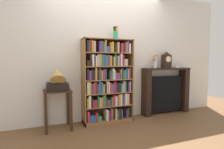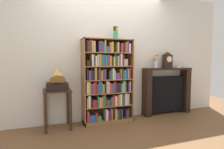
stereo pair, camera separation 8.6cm
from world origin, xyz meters
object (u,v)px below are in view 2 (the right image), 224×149
mantel_clock (167,60)px  teacup_with_saucer (179,67)px  cup_stack (116,33)px  side_table_left (57,101)px  fireplace_mantel (166,91)px  gramophone (57,79)px  bookshelf (107,82)px  flower_vase (156,62)px

mantel_clock → teacup_with_saucer: mantel_clock is taller
cup_stack → side_table_left: cup_stack is taller
fireplace_mantel → side_table_left: bearing=-177.1°
gramophone → teacup_with_saucer: bearing=3.2°
cup_stack → fireplace_mantel: 1.72m
bookshelf → teacup_with_saucer: bearing=1.9°
bookshelf → flower_vase: 1.18m
fireplace_mantel → mantel_clock: bearing=-102.2°
bookshelf → gramophone: size_ratio=3.27×
side_table_left → teacup_with_saucer: size_ratio=5.71×
gramophone → teacup_with_saucer: (2.63, 0.15, 0.18)m
teacup_with_saucer → cup_stack: bearing=-179.0°
side_table_left → mantel_clock: size_ratio=1.91×
side_table_left → mantel_clock: 2.43m
bookshelf → mantel_clock: bookshelf is taller
fireplace_mantel → mantel_clock: 0.70m
side_table_left → flower_vase: bearing=2.9°
bookshelf → mantel_clock: (1.41, 0.06, 0.43)m
bookshelf → flower_vase: bookshelf is taller
side_table_left → mantel_clock: (2.33, 0.09, 0.71)m
side_table_left → gramophone: bearing=-90.0°
cup_stack → teacup_with_saucer: size_ratio=2.06×
cup_stack → flower_vase: bearing=2.1°
side_table_left → teacup_with_saucer: teacup_with_saucer is taller
side_table_left → gramophone: (0.00, -0.05, 0.38)m
mantel_clock → flower_vase: (-0.29, 0.01, -0.04)m
cup_stack → gramophone: cup_stack is taller
gramophone → cup_stack: bearing=6.3°
cup_stack → flower_vase: cup_stack is taller
gramophone → fireplace_mantel: bearing=4.2°
cup_stack → side_table_left: size_ratio=0.36×
gramophone → flower_vase: flower_vase is taller
bookshelf → side_table_left: (-0.92, -0.04, -0.28)m
side_table_left → fireplace_mantel: fireplace_mantel is taller
gramophone → flower_vase: (2.03, 0.16, 0.29)m
gramophone → flower_vase: size_ratio=1.64×
mantel_clock → cup_stack: bearing=-178.8°
side_table_left → flower_vase: 2.14m
gramophone → mantel_clock: bearing=3.6°
bookshelf → flower_vase: (1.11, 0.06, 0.39)m
bookshelf → teacup_with_saucer: 1.73m
bookshelf → side_table_left: size_ratio=2.33×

